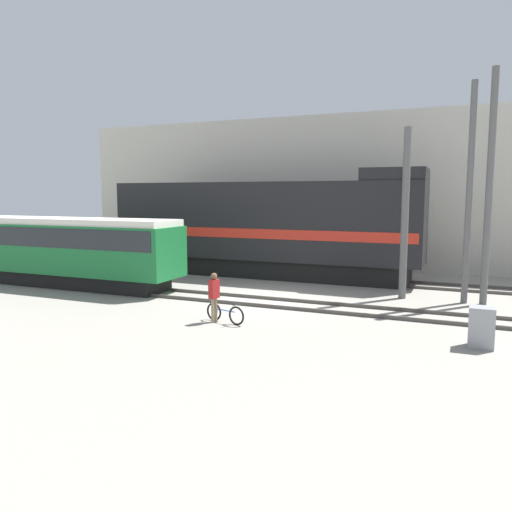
% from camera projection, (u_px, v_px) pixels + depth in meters
% --- Properties ---
extents(ground_plane, '(120.00, 120.00, 0.00)m').
position_uv_depth(ground_plane, '(259.00, 300.00, 21.01)').
color(ground_plane, gray).
extents(track_near, '(60.00, 1.50, 0.14)m').
position_uv_depth(track_near, '(254.00, 301.00, 20.55)').
color(track_near, '#47423D').
rests_on(track_near, ground).
extents(track_far, '(60.00, 1.51, 0.14)m').
position_uv_depth(track_far, '(302.00, 277.00, 26.47)').
color(track_far, '#47423D').
rests_on(track_far, ground).
extents(building_backdrop, '(33.62, 6.00, 9.16)m').
position_uv_depth(building_backdrop, '(337.00, 192.00, 32.71)').
color(building_backdrop, beige).
rests_on(building_backdrop, ground).
extents(freight_locomotive, '(16.88, 3.04, 5.67)m').
position_uv_depth(freight_locomotive, '(264.00, 227.00, 26.99)').
color(freight_locomotive, black).
rests_on(freight_locomotive, ground).
extents(streetcar, '(11.53, 2.54, 3.30)m').
position_uv_depth(streetcar, '(70.00, 247.00, 24.06)').
color(streetcar, black).
rests_on(streetcar, ground).
extents(bicycle, '(1.64, 0.58, 0.72)m').
position_uv_depth(bicycle, '(225.00, 314.00, 17.22)').
color(bicycle, black).
rests_on(bicycle, ground).
extents(person, '(0.30, 0.40, 1.74)m').
position_uv_depth(person, '(214.00, 292.00, 17.24)').
color(person, '#8C7A5B').
rests_on(person, ground).
extents(utility_pole_left, '(0.31, 0.31, 7.20)m').
position_uv_depth(utility_pole_left, '(405.00, 214.00, 20.95)').
color(utility_pole_left, '#595959').
rests_on(utility_pole_left, ground).
extents(utility_pole_center, '(0.26, 0.26, 8.86)m').
position_uv_depth(utility_pole_center, '(469.00, 194.00, 19.91)').
color(utility_pole_center, '#595959').
rests_on(utility_pole_center, ground).
extents(utility_pole_right, '(0.28, 0.28, 9.30)m').
position_uv_depth(utility_pole_right, '(489.00, 189.00, 19.61)').
color(utility_pole_right, '#595959').
rests_on(utility_pole_right, ground).
extents(signal_box, '(0.70, 0.60, 1.20)m').
position_uv_depth(signal_box, '(481.00, 327.00, 14.41)').
color(signal_box, gray).
rests_on(signal_box, ground).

